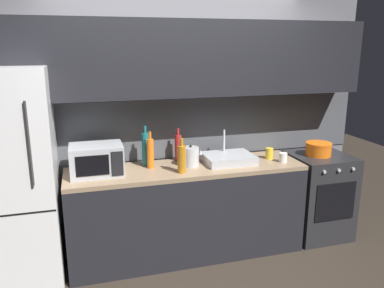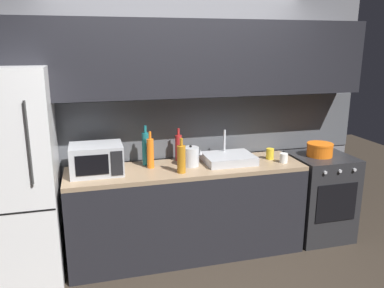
{
  "view_description": "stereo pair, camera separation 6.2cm",
  "coord_description": "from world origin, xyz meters",
  "px_view_note": "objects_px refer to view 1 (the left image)",
  "views": [
    {
      "loc": [
        -0.92,
        -2.48,
        2.03
      ],
      "look_at": [
        0.05,
        0.9,
        1.12
      ],
      "focal_mm": 36.19,
      "sensor_mm": 36.0,
      "label": 1
    },
    {
      "loc": [
        -0.86,
        -2.49,
        2.03
      ],
      "look_at": [
        0.05,
        0.9,
        1.12
      ],
      "focal_mm": 36.19,
      "sensor_mm": 36.0,
      "label": 2
    }
  ],
  "objects_px": {
    "refrigerator": "(15,179)",
    "oven_range": "(318,195)",
    "wine_bottle_orange": "(150,153)",
    "mug_yellow": "(269,153)",
    "kettle": "(191,157)",
    "wine_bottle_teal": "(146,149)",
    "wine_bottle_red": "(178,147)",
    "wine_bottle_amber": "(182,159)",
    "mug_white": "(283,157)",
    "microwave": "(97,160)",
    "cooking_pot": "(318,149)"
  },
  "relations": [
    {
      "from": "kettle",
      "to": "wine_bottle_orange",
      "type": "height_order",
      "value": "wine_bottle_orange"
    },
    {
      "from": "wine_bottle_orange",
      "to": "mug_yellow",
      "type": "bearing_deg",
      "value": -1.46
    },
    {
      "from": "wine_bottle_orange",
      "to": "wine_bottle_amber",
      "type": "height_order",
      "value": "wine_bottle_orange"
    },
    {
      "from": "wine_bottle_teal",
      "to": "wine_bottle_red",
      "type": "relative_size",
      "value": 1.17
    },
    {
      "from": "microwave",
      "to": "kettle",
      "type": "bearing_deg",
      "value": 0.48
    },
    {
      "from": "mug_yellow",
      "to": "refrigerator",
      "type": "bearing_deg",
      "value": -179.17
    },
    {
      "from": "refrigerator",
      "to": "wine_bottle_red",
      "type": "relative_size",
      "value": 5.66
    },
    {
      "from": "kettle",
      "to": "wine_bottle_orange",
      "type": "xyz_separation_m",
      "value": [
        -0.38,
        0.04,
        0.05
      ]
    },
    {
      "from": "microwave",
      "to": "wine_bottle_amber",
      "type": "bearing_deg",
      "value": -12.88
    },
    {
      "from": "kettle",
      "to": "refrigerator",
      "type": "bearing_deg",
      "value": -179.05
    },
    {
      "from": "wine_bottle_teal",
      "to": "cooking_pot",
      "type": "xyz_separation_m",
      "value": [
        1.79,
        -0.17,
        -0.09
      ]
    },
    {
      "from": "refrigerator",
      "to": "wine_bottle_amber",
      "type": "bearing_deg",
      "value": -6.05
    },
    {
      "from": "wine_bottle_orange",
      "to": "wine_bottle_teal",
      "type": "distance_m",
      "value": 0.11
    },
    {
      "from": "wine_bottle_teal",
      "to": "mug_white",
      "type": "relative_size",
      "value": 4.12
    },
    {
      "from": "kettle",
      "to": "mug_white",
      "type": "xyz_separation_m",
      "value": [
        0.91,
        -0.14,
        -0.05
      ]
    },
    {
      "from": "kettle",
      "to": "mug_yellow",
      "type": "height_order",
      "value": "kettle"
    },
    {
      "from": "wine_bottle_red",
      "to": "cooking_pot",
      "type": "xyz_separation_m",
      "value": [
        1.45,
        -0.22,
        -0.07
      ]
    },
    {
      "from": "microwave",
      "to": "mug_white",
      "type": "relative_size",
      "value": 4.94
    },
    {
      "from": "wine_bottle_teal",
      "to": "wine_bottle_red",
      "type": "bearing_deg",
      "value": 8.5
    },
    {
      "from": "kettle",
      "to": "mug_yellow",
      "type": "distance_m",
      "value": 0.83
    },
    {
      "from": "oven_range",
      "to": "wine_bottle_amber",
      "type": "bearing_deg",
      "value": -174.52
    },
    {
      "from": "refrigerator",
      "to": "kettle",
      "type": "distance_m",
      "value": 1.55
    },
    {
      "from": "microwave",
      "to": "wine_bottle_amber",
      "type": "distance_m",
      "value": 0.76
    },
    {
      "from": "wine_bottle_teal",
      "to": "mug_white",
      "type": "distance_m",
      "value": 1.35
    },
    {
      "from": "oven_range",
      "to": "wine_bottle_orange",
      "type": "xyz_separation_m",
      "value": [
        -1.8,
        0.07,
        0.6
      ]
    },
    {
      "from": "refrigerator",
      "to": "oven_range",
      "type": "height_order",
      "value": "refrigerator"
    },
    {
      "from": "mug_white",
      "to": "mug_yellow",
      "type": "height_order",
      "value": "mug_yellow"
    },
    {
      "from": "refrigerator",
      "to": "mug_white",
      "type": "relative_size",
      "value": 20.02
    },
    {
      "from": "refrigerator",
      "to": "wine_bottle_red",
      "type": "distance_m",
      "value": 1.5
    },
    {
      "from": "oven_range",
      "to": "microwave",
      "type": "xyz_separation_m",
      "value": [
        -2.29,
        0.02,
        0.58
      ]
    },
    {
      "from": "refrigerator",
      "to": "mug_white",
      "type": "bearing_deg",
      "value": -2.58
    },
    {
      "from": "cooking_pot",
      "to": "kettle",
      "type": "bearing_deg",
      "value": 178.94
    },
    {
      "from": "microwave",
      "to": "wine_bottle_orange",
      "type": "xyz_separation_m",
      "value": [
        0.49,
        0.05,
        0.01
      ]
    },
    {
      "from": "microwave",
      "to": "wine_bottle_orange",
      "type": "distance_m",
      "value": 0.49
    },
    {
      "from": "wine_bottle_teal",
      "to": "mug_yellow",
      "type": "distance_m",
      "value": 1.25
    },
    {
      "from": "microwave",
      "to": "mug_yellow",
      "type": "relative_size",
      "value": 4.19
    },
    {
      "from": "oven_range",
      "to": "wine_bottle_amber",
      "type": "xyz_separation_m",
      "value": [
        -1.55,
        -0.15,
        0.58
      ]
    },
    {
      "from": "oven_range",
      "to": "wine_bottle_red",
      "type": "bearing_deg",
      "value": 171.42
    },
    {
      "from": "kettle",
      "to": "wine_bottle_amber",
      "type": "relative_size",
      "value": 0.64
    },
    {
      "from": "refrigerator",
      "to": "cooking_pot",
      "type": "distance_m",
      "value": 2.93
    },
    {
      "from": "wine_bottle_amber",
      "to": "wine_bottle_red",
      "type": "height_order",
      "value": "wine_bottle_red"
    },
    {
      "from": "refrigerator",
      "to": "microwave",
      "type": "relative_size",
      "value": 4.05
    },
    {
      "from": "mug_white",
      "to": "mug_yellow",
      "type": "xyz_separation_m",
      "value": [
        -0.08,
        0.15,
        0.01
      ]
    },
    {
      "from": "kettle",
      "to": "mug_white",
      "type": "height_order",
      "value": "kettle"
    },
    {
      "from": "microwave",
      "to": "wine_bottle_teal",
      "type": "relative_size",
      "value": 1.2
    },
    {
      "from": "kettle",
      "to": "mug_yellow",
      "type": "bearing_deg",
      "value": 0.6
    },
    {
      "from": "microwave",
      "to": "wine_bottle_red",
      "type": "bearing_deg",
      "value": 14.42
    },
    {
      "from": "wine_bottle_orange",
      "to": "wine_bottle_teal",
      "type": "height_order",
      "value": "wine_bottle_teal"
    },
    {
      "from": "wine_bottle_teal",
      "to": "mug_white",
      "type": "xyz_separation_m",
      "value": [
        1.32,
        -0.28,
        -0.12
      ]
    },
    {
      "from": "microwave",
      "to": "wine_bottle_red",
      "type": "distance_m",
      "value": 0.83
    }
  ]
}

